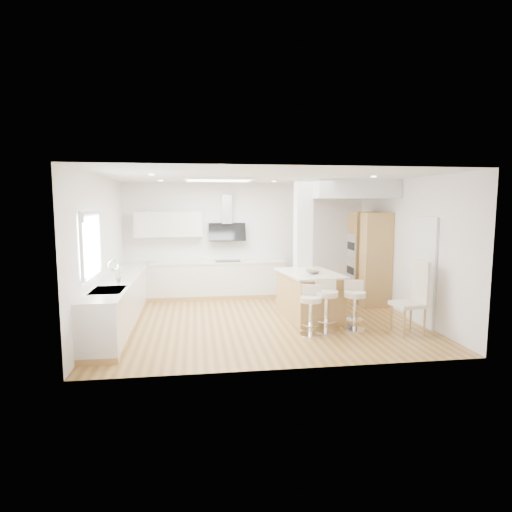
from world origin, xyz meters
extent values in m
plane|color=#AD7E40|center=(0.00, 0.00, 0.00)|extent=(6.00, 6.00, 0.00)
cube|color=silver|center=(0.00, 0.00, 0.00)|extent=(6.00, 5.00, 0.02)
cube|color=white|center=(0.00, 2.50, 1.40)|extent=(6.00, 0.04, 2.80)
cube|color=white|center=(-3.00, 0.00, 1.40)|extent=(0.04, 5.00, 2.80)
cube|color=white|center=(3.00, 0.00, 1.40)|extent=(0.04, 5.00, 2.80)
cube|color=white|center=(-0.80, 0.60, 2.77)|extent=(1.40, 0.95, 0.05)
cube|color=white|center=(-0.80, 0.60, 2.76)|extent=(1.25, 0.80, 0.03)
cylinder|color=#F1E2CD|center=(-2.00, 1.50, 2.78)|extent=(0.10, 0.10, 0.02)
cylinder|color=#F1E2CD|center=(-2.00, -0.50, 2.78)|extent=(0.10, 0.10, 0.02)
cylinder|color=#F1E2CD|center=(0.50, 1.50, 2.78)|extent=(0.10, 0.10, 0.02)
cylinder|color=#F1E2CD|center=(2.00, 1.00, 2.78)|extent=(0.10, 0.10, 0.02)
cylinder|color=#F1E2CD|center=(2.00, -0.50, 2.78)|extent=(0.10, 0.10, 0.02)
cube|color=silver|center=(-2.96, -0.90, 1.65)|extent=(0.03, 1.15, 0.95)
cube|color=white|center=(-2.95, -0.90, 2.15)|extent=(0.04, 1.28, 0.06)
cube|color=white|center=(-2.95, -0.90, 1.15)|extent=(0.04, 1.28, 0.06)
cube|color=white|center=(-2.95, -1.51, 1.65)|extent=(0.04, 0.06, 0.95)
cube|color=white|center=(-2.95, -0.29, 1.65)|extent=(0.04, 0.06, 0.95)
cube|color=#B0B2B8|center=(-2.94, -0.90, 2.08)|extent=(0.03, 1.18, 0.14)
cube|color=#474038|center=(2.99, -0.60, 1.00)|extent=(0.02, 0.90, 2.00)
cube|color=white|center=(2.97, -0.60, 1.00)|extent=(0.05, 1.00, 2.10)
cube|color=tan|center=(-2.70, 0.25, 0.05)|extent=(0.60, 4.50, 0.10)
cube|color=silver|center=(-2.70, 0.25, 0.48)|extent=(0.60, 4.50, 0.76)
cube|color=#EBE4C7|center=(-2.70, 0.25, 0.88)|extent=(0.63, 4.50, 0.04)
cube|color=#ACACB1|center=(-2.70, -1.00, 0.89)|extent=(0.50, 0.75, 0.02)
cube|color=#ACACB1|center=(-2.70, -1.18, 0.84)|extent=(0.40, 0.34, 0.10)
cube|color=#ACACB1|center=(-2.70, -0.82, 0.84)|extent=(0.40, 0.34, 0.10)
cylinder|color=white|center=(-2.58, -0.70, 1.08)|extent=(0.02, 0.02, 0.36)
torus|color=white|center=(-2.65, -0.70, 1.26)|extent=(0.18, 0.02, 0.18)
imported|color=#497F41|center=(-2.65, -0.35, 1.06)|extent=(0.17, 0.12, 0.33)
cube|color=tan|center=(-0.75, 2.20, 0.05)|extent=(3.30, 0.60, 0.10)
cube|color=silver|center=(-0.75, 2.20, 0.48)|extent=(3.30, 0.60, 0.76)
cube|color=#EBE4C7|center=(-0.75, 2.20, 0.88)|extent=(3.33, 0.63, 0.04)
cube|color=black|center=(-0.50, 2.20, 0.91)|extent=(0.60, 0.40, 0.01)
cube|color=silver|center=(-1.90, 2.33, 1.80)|extent=(1.60, 0.34, 0.60)
cube|color=#ACACB1|center=(-0.50, 2.40, 2.15)|extent=(0.25, 0.18, 0.70)
cube|color=black|center=(-0.50, 2.32, 1.60)|extent=(0.90, 0.26, 0.44)
cube|color=white|center=(1.05, 0.95, 1.40)|extent=(0.35, 0.35, 2.80)
cube|color=silver|center=(2.10, 1.40, 2.60)|extent=(1.78, 2.20, 0.40)
cube|color=tan|center=(2.68, 1.50, 1.05)|extent=(0.62, 0.62, 2.10)
cube|color=tan|center=(2.68, 0.80, 1.05)|extent=(0.62, 0.40, 2.10)
cube|color=#ACACB1|center=(2.37, 1.50, 1.30)|extent=(0.02, 0.55, 0.55)
cube|color=#ACACB1|center=(2.37, 1.50, 0.72)|extent=(0.02, 0.55, 0.55)
cube|color=black|center=(2.36, 1.50, 1.30)|extent=(0.01, 0.45, 0.18)
cube|color=black|center=(2.36, 1.50, 0.72)|extent=(0.01, 0.45, 0.18)
cube|color=tan|center=(0.98, 0.09, 0.44)|extent=(1.10, 1.55, 0.89)
cube|color=#EBE4C7|center=(0.98, 0.09, 0.91)|extent=(1.19, 1.64, 0.04)
imported|color=slate|center=(0.99, -0.07, 0.96)|extent=(0.30, 0.30, 0.07)
sphere|color=orange|center=(1.04, -0.06, 0.97)|extent=(0.08, 0.08, 0.07)
sphere|color=orange|center=(0.95, -0.05, 0.97)|extent=(0.08, 0.08, 0.07)
sphere|color=#81A436|center=(1.00, -0.11, 0.97)|extent=(0.08, 0.08, 0.07)
cylinder|color=white|center=(0.69, -1.05, 0.01)|extent=(0.49, 0.49, 0.03)
cylinder|color=white|center=(0.69, -1.05, 0.31)|extent=(0.08, 0.08, 0.58)
cylinder|color=white|center=(0.69, -1.05, 0.20)|extent=(0.38, 0.38, 0.01)
cylinder|color=beige|center=(0.69, -1.05, 0.64)|extent=(0.47, 0.47, 0.09)
cube|color=beige|center=(0.74, -0.92, 0.77)|extent=(0.34, 0.14, 0.20)
cylinder|color=white|center=(1.01, -0.92, 0.01)|extent=(0.50, 0.50, 0.03)
cylinder|color=white|center=(1.01, -0.92, 0.34)|extent=(0.08, 0.08, 0.63)
cylinder|color=white|center=(1.01, -0.92, 0.21)|extent=(0.39, 0.39, 0.01)
cylinder|color=beige|center=(1.01, -0.92, 0.70)|extent=(0.48, 0.48, 0.10)
cube|color=beige|center=(1.04, -0.77, 0.85)|extent=(0.37, 0.12, 0.21)
cylinder|color=white|center=(1.56, -0.86, 0.01)|extent=(0.48, 0.48, 0.03)
cylinder|color=white|center=(1.56, -0.86, 0.32)|extent=(0.08, 0.08, 0.60)
cylinder|color=white|center=(1.56, -0.86, 0.20)|extent=(0.37, 0.37, 0.01)
cylinder|color=beige|center=(1.56, -0.86, 0.66)|extent=(0.46, 0.46, 0.09)
cube|color=beige|center=(1.59, -0.72, 0.80)|extent=(0.35, 0.12, 0.20)
cube|color=beige|center=(2.43, -1.19, 0.53)|extent=(0.56, 0.56, 0.07)
cube|color=beige|center=(2.65, -1.16, 0.90)|extent=(0.11, 0.47, 0.81)
cylinder|color=tan|center=(2.25, -1.41, 0.25)|extent=(0.04, 0.04, 0.49)
cylinder|color=tan|center=(2.20, -1.01, 0.25)|extent=(0.04, 0.04, 0.49)
cylinder|color=tan|center=(2.65, -1.37, 0.25)|extent=(0.04, 0.04, 0.49)
cylinder|color=tan|center=(2.60, -0.96, 0.25)|extent=(0.04, 0.04, 0.49)
camera|label=1|loc=(-1.28, -8.11, 2.30)|focal=30.00mm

